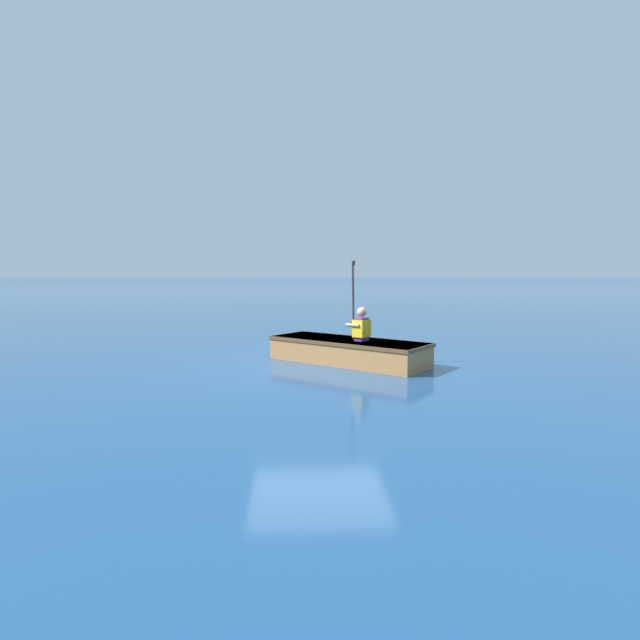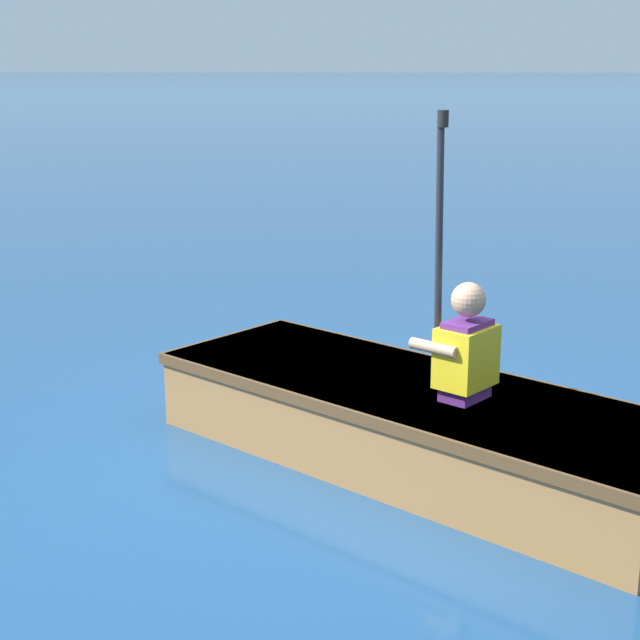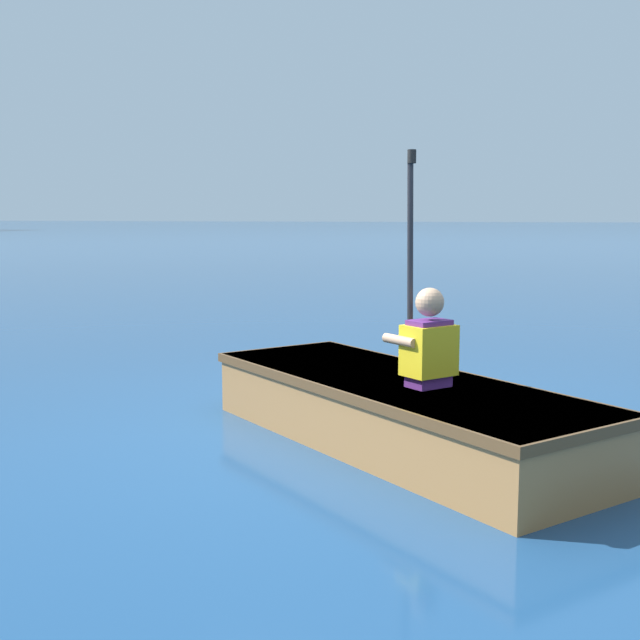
% 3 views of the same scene
% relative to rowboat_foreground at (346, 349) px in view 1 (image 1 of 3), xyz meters
% --- Properties ---
extents(ground_plane, '(300.00, 300.00, 0.00)m').
position_rel_rowboat_foreground_xyz_m(ground_plane, '(0.03, 0.49, -0.24)').
color(ground_plane, navy).
extents(rowboat_foreground, '(2.65, 2.87, 0.43)m').
position_rel_rowboat_foreground_xyz_m(rowboat_foreground, '(0.00, 0.00, 0.00)').
color(rowboat_foreground, '#A3703D').
rests_on(rowboat_foreground, ground).
extents(person_paddler, '(0.46, 0.46, 1.39)m').
position_rel_rowboat_foreground_xyz_m(person_paddler, '(-0.20, -0.24, 0.46)').
color(person_paddler, '#592672').
rests_on(person_paddler, rowboat_foreground).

